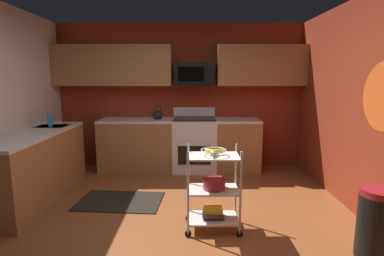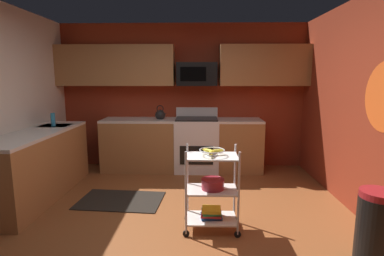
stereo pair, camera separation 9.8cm
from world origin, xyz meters
TOP-DOWN VIEW (x-y plane):
  - floor at (0.00, 0.00)m, footprint 4.40×4.80m
  - wall_back at (0.00, 2.43)m, footprint 4.52×0.06m
  - wall_right at (2.23, 0.00)m, footprint 0.06×4.80m
  - wall_flower_decal at (2.20, -0.03)m, footprint 0.00×0.74m
  - counter_run at (-0.81, 1.54)m, footprint 3.60×2.65m
  - oven_range at (0.26, 2.10)m, footprint 0.76×0.65m
  - upper_cabinets at (-0.06, 2.23)m, footprint 4.40×0.33m
  - microwave at (0.26, 2.21)m, footprint 0.70×0.39m
  - rolling_cart at (0.45, -0.06)m, footprint 0.61×0.38m
  - fruit_bowl at (0.45, -0.06)m, footprint 0.27×0.27m
  - mixing_bowl_large at (0.46, -0.06)m, footprint 0.25×0.25m
  - book_stack at (0.45, -0.06)m, footprint 0.24×0.20m
  - kettle at (-0.38, 2.10)m, footprint 0.21×0.18m
  - dish_soap_bottle at (-1.89, 1.27)m, footprint 0.06×0.06m
  - trash_can at (1.90, -0.60)m, footprint 0.34×0.42m
  - floor_rug at (-0.75, 0.67)m, footprint 1.15×0.78m

SIDE VIEW (x-z plane):
  - floor at x=0.00m, z-range -0.04..0.00m
  - floor_rug at x=-0.75m, z-range 0.00..0.01m
  - book_stack at x=0.45m, z-range 0.13..0.24m
  - trash_can at x=1.90m, z-range 0.00..0.66m
  - rolling_cart at x=0.45m, z-range -0.01..0.91m
  - counter_run at x=-0.81m, z-range 0.00..0.92m
  - oven_range at x=0.26m, z-range -0.07..1.03m
  - mixing_bowl_large at x=0.46m, z-range 0.46..0.58m
  - fruit_bowl at x=0.45m, z-range 0.84..0.91m
  - kettle at x=-0.38m, z-range 0.86..1.13m
  - dish_soap_bottle at x=-1.89m, z-range 0.92..1.12m
  - wall_back at x=0.00m, z-range 0.00..2.60m
  - wall_right at x=2.23m, z-range 0.00..2.60m
  - wall_flower_decal at x=2.20m, z-range 1.08..1.82m
  - microwave at x=0.26m, z-range 1.50..1.90m
  - upper_cabinets at x=-0.06m, z-range 1.50..2.20m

